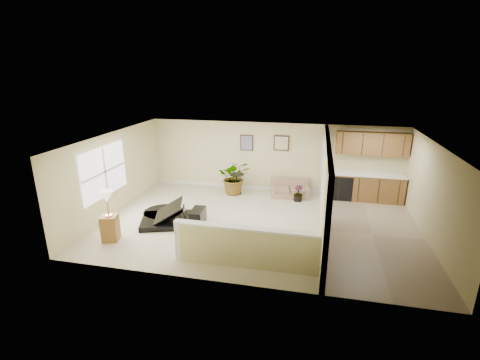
% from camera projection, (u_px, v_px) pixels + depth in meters
% --- Properties ---
extents(floor, '(9.00, 9.00, 0.00)m').
position_uv_depth(floor, '(258.00, 224.00, 10.10)').
color(floor, beige).
rests_on(floor, ground).
extents(back_wall, '(9.00, 0.04, 2.50)m').
position_uv_depth(back_wall, '(273.00, 157.00, 12.50)').
color(back_wall, beige).
rests_on(back_wall, floor).
extents(front_wall, '(9.00, 0.04, 2.50)m').
position_uv_depth(front_wall, '(234.00, 230.00, 6.92)').
color(front_wall, beige).
rests_on(front_wall, floor).
extents(left_wall, '(0.04, 6.00, 2.50)m').
position_uv_depth(left_wall, '(114.00, 173.00, 10.63)').
color(left_wall, beige).
rests_on(left_wall, floor).
extents(right_wall, '(0.04, 6.00, 2.50)m').
position_uv_depth(right_wall, '(434.00, 195.00, 8.79)').
color(right_wall, beige).
rests_on(right_wall, floor).
extents(ceiling, '(9.00, 6.00, 0.04)m').
position_uv_depth(ceiling, '(260.00, 139.00, 9.32)').
color(ceiling, white).
rests_on(ceiling, back_wall).
extents(kitchen_vinyl, '(2.70, 6.00, 0.01)m').
position_uv_depth(kitchen_vinyl, '(372.00, 235.00, 9.45)').
color(kitchen_vinyl, '#9B8669').
rests_on(kitchen_vinyl, floor).
extents(interior_partition, '(0.18, 5.99, 2.50)m').
position_uv_depth(interior_partition, '(325.00, 186.00, 9.58)').
color(interior_partition, beige).
rests_on(interior_partition, floor).
extents(pony_half_wall, '(3.42, 0.22, 1.00)m').
position_uv_depth(pony_half_wall, '(245.00, 246.00, 7.78)').
color(pony_half_wall, beige).
rests_on(pony_half_wall, floor).
extents(left_window, '(0.05, 2.15, 1.45)m').
position_uv_depth(left_window, '(104.00, 172.00, 10.11)').
color(left_window, white).
rests_on(left_window, left_wall).
extents(wall_art_left, '(0.48, 0.04, 0.58)m').
position_uv_depth(wall_art_left, '(247.00, 143.00, 12.51)').
color(wall_art_left, '#392514').
rests_on(wall_art_left, back_wall).
extents(wall_mirror, '(0.55, 0.04, 0.55)m').
position_uv_depth(wall_mirror, '(281.00, 143.00, 12.24)').
color(wall_mirror, '#392514').
rests_on(wall_mirror, back_wall).
extents(kitchen_cabinets, '(2.36, 0.65, 2.33)m').
position_uv_depth(kitchen_cabinets, '(365.00, 175.00, 11.71)').
color(kitchen_cabinets, olive).
rests_on(kitchen_cabinets, floor).
extents(piano, '(1.95, 1.93, 1.34)m').
position_uv_depth(piano, '(166.00, 203.00, 10.14)').
color(piano, black).
rests_on(piano, floor).
extents(piano_bench, '(0.39, 0.71, 0.46)m').
position_uv_depth(piano_bench, '(198.00, 217.00, 10.02)').
color(piano_bench, black).
rests_on(piano_bench, floor).
extents(loveseat, '(1.44, 0.94, 0.77)m').
position_uv_depth(loveseat, '(290.00, 188.00, 12.25)').
color(loveseat, '#95785E').
rests_on(loveseat, floor).
extents(accent_table, '(0.51, 0.51, 0.74)m').
position_uv_depth(accent_table, '(237.00, 181.00, 12.40)').
color(accent_table, black).
rests_on(accent_table, floor).
extents(palm_plant, '(1.32, 1.22, 1.25)m').
position_uv_depth(palm_plant, '(235.00, 177.00, 12.35)').
color(palm_plant, black).
rests_on(palm_plant, floor).
extents(small_plant, '(0.39, 0.39, 0.55)m').
position_uv_depth(small_plant, '(298.00, 194.00, 11.78)').
color(small_plant, black).
rests_on(small_plant, floor).
extents(lamp_stand, '(0.49, 0.49, 1.37)m').
position_uv_depth(lamp_stand, '(109.00, 220.00, 9.00)').
color(lamp_stand, olive).
rests_on(lamp_stand, floor).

